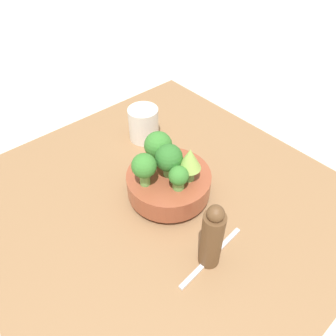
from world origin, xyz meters
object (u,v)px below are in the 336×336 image
object	(u,v)px
pepper_mill	(212,237)
fork	(211,257)
cup	(144,124)
bowl	(168,183)

from	to	relation	value
pepper_mill	fork	bearing A→B (deg)	-2.11
cup	fork	distance (m)	0.45
bowl	fork	world-z (taller)	bowl
bowl	cup	world-z (taller)	cup
bowl	pepper_mill	bearing A→B (deg)	-106.95
cup	fork	size ratio (longest dim) A/B	0.52
bowl	fork	bearing A→B (deg)	-104.61
pepper_mill	fork	distance (m)	0.08
cup	pepper_mill	bearing A→B (deg)	-110.67
pepper_mill	fork	xyz separation A→B (m)	(0.01, -0.00, -0.08)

